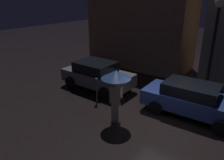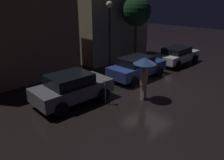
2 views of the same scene
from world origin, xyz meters
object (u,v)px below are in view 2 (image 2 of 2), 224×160
object	(u,v)px
street_lamp_near	(109,22)
parking_meter	(106,90)
parked_car_blue	(137,67)
pedestrian_with_umbrella	(145,66)
parked_car_white	(177,55)
parked_car_grey	(72,87)

from	to	relation	value
street_lamp_near	parking_meter	bearing A→B (deg)	-134.45
parked_car_blue	pedestrian_with_umbrella	bearing A→B (deg)	-135.46
parked_car_white	pedestrian_with_umbrella	size ratio (longest dim) A/B	1.94
parked_car_grey	parked_car_blue	size ratio (longest dim) A/B	0.91
parked_car_blue	parking_meter	world-z (taller)	parked_car_blue
parking_meter	pedestrian_with_umbrella	bearing A→B (deg)	-26.62
pedestrian_with_umbrella	street_lamp_near	xyz separation A→B (m)	(2.18, 4.95, 1.67)
parked_car_blue	parking_meter	size ratio (longest dim) A/B	3.51
parked_car_grey	street_lamp_near	xyz separation A→B (m)	(5.04, 2.74, 2.65)
parked_car_blue	street_lamp_near	distance (m)	3.70
parked_car_grey	parked_car_white	world-z (taller)	parked_car_grey
parked_car_grey	parking_meter	size ratio (longest dim) A/B	3.21
parked_car_white	street_lamp_near	bearing A→B (deg)	151.65
parking_meter	parked_car_blue	bearing A→B (deg)	20.28
parked_car_grey	parking_meter	bearing A→B (deg)	-50.43
pedestrian_with_umbrella	parked_car_blue	bearing A→B (deg)	-145.24
parked_car_grey	pedestrian_with_umbrella	bearing A→B (deg)	-37.36
parked_car_grey	parked_car_white	bearing A→B (deg)	1.51
pedestrian_with_umbrella	street_lamp_near	distance (m)	5.66
parked_car_grey	street_lamp_near	distance (m)	6.32
parked_car_grey	parking_meter	world-z (taller)	parked_car_grey
parked_car_white	parking_meter	size ratio (longest dim) A/B	3.54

